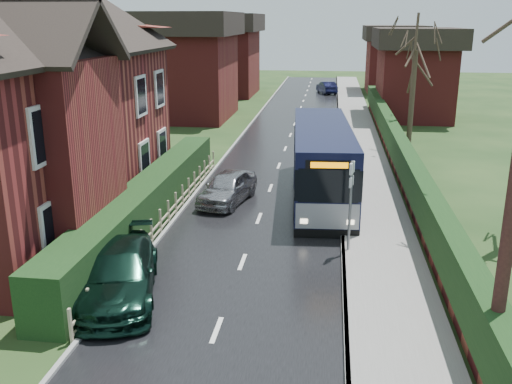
# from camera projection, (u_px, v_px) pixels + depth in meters

# --- Properties ---
(ground) EXTENTS (140.00, 140.00, 0.00)m
(ground) POSITION_uv_depth(u_px,v_px,m) (231.00, 292.00, 15.44)
(ground) COLOR #364D21
(ground) RESTS_ON ground
(road) EXTENTS (6.00, 100.00, 0.02)m
(road) POSITION_uv_depth(u_px,v_px,m) (270.00, 188.00, 24.93)
(road) COLOR black
(road) RESTS_ON ground
(pavement) EXTENTS (2.50, 100.00, 0.14)m
(pavement) POSITION_uv_depth(u_px,v_px,m) (369.00, 191.00, 24.38)
(pavement) COLOR slate
(pavement) RESTS_ON ground
(kerb_right) EXTENTS (0.12, 100.00, 0.14)m
(kerb_right) POSITION_uv_depth(u_px,v_px,m) (341.00, 190.00, 24.53)
(kerb_right) COLOR gray
(kerb_right) RESTS_ON ground
(kerb_left) EXTENTS (0.12, 100.00, 0.10)m
(kerb_left) POSITION_uv_depth(u_px,v_px,m) (202.00, 185.00, 25.30)
(kerb_left) COLOR gray
(kerb_left) RESTS_ON ground
(front_hedge) EXTENTS (1.20, 16.00, 1.60)m
(front_hedge) POSITION_uv_depth(u_px,v_px,m) (148.00, 202.00, 20.44)
(front_hedge) COLOR black
(front_hedge) RESTS_ON ground
(picket_fence) EXTENTS (0.10, 16.00, 0.90)m
(picket_fence) POSITION_uv_depth(u_px,v_px,m) (168.00, 212.00, 20.45)
(picket_fence) COLOR tan
(picket_fence) RESTS_ON ground
(right_wall_hedge) EXTENTS (0.60, 50.00, 1.80)m
(right_wall_hedge) POSITION_uv_depth(u_px,v_px,m) (408.00, 170.00, 23.91)
(right_wall_hedge) COLOR maroon
(right_wall_hedge) RESTS_ON ground
(brick_house) EXTENTS (9.30, 14.60, 10.30)m
(brick_house) POSITION_uv_depth(u_px,v_px,m) (6.00, 101.00, 19.79)
(brick_house) COLOR maroon
(brick_house) RESTS_ON ground
(bus) EXTENTS (2.86, 9.89, 2.97)m
(bus) POSITION_uv_depth(u_px,v_px,m) (322.00, 162.00, 23.40)
(bus) COLOR black
(bus) RESTS_ON ground
(car_silver) EXTENTS (2.24, 3.95, 1.27)m
(car_silver) POSITION_uv_depth(u_px,v_px,m) (228.00, 187.00, 22.85)
(car_silver) COLOR #9F9FA3
(car_silver) RESTS_ON ground
(car_green) EXTENTS (3.06, 5.06, 1.37)m
(car_green) POSITION_uv_depth(u_px,v_px,m) (118.00, 273.00, 15.02)
(car_green) COLOR black
(car_green) RESTS_ON ground
(car_distant) EXTENTS (2.25, 3.81, 1.19)m
(car_distant) POSITION_uv_depth(u_px,v_px,m) (327.00, 87.00, 56.62)
(car_distant) COLOR black
(car_distant) RESTS_ON ground
(bus_stop_sign) EXTENTS (0.17, 0.45, 3.01)m
(bus_stop_sign) POSITION_uv_depth(u_px,v_px,m) (351.00, 194.00, 17.44)
(bus_stop_sign) COLOR slate
(bus_stop_sign) RESTS_ON ground
(telegraph_pole) EXTENTS (0.40, 0.96, 7.63)m
(telegraph_pole) POSITION_uv_depth(u_px,v_px,m) (512.00, 207.00, 10.24)
(telegraph_pole) COLOR black
(telegraph_pole) RESTS_ON ground
(tree_right_far) EXTENTS (4.06, 4.06, 7.84)m
(tree_right_far) POSITION_uv_depth(u_px,v_px,m) (416.00, 43.00, 30.85)
(tree_right_far) COLOR #3A2D22
(tree_right_far) RESTS_ON ground
(tree_house_side) EXTENTS (4.64, 4.64, 10.54)m
(tree_house_side) POSITION_uv_depth(u_px,v_px,m) (92.00, 5.00, 31.58)
(tree_house_side) COLOR #3C2F23
(tree_house_side) RESTS_ON ground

